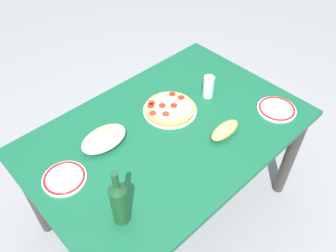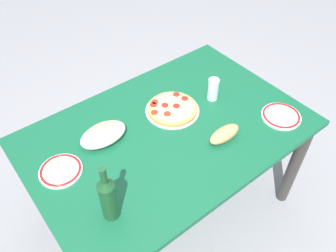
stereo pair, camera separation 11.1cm
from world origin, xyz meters
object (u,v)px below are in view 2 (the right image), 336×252
at_px(dining_table, 168,144).
at_px(wine_bottle, 108,197).
at_px(pepperoni_pizza, 172,109).
at_px(side_plate_near, 281,116).
at_px(water_glass, 213,89).
at_px(bread_loaf, 224,134).
at_px(baked_pasta_dish, 103,134).
at_px(side_plate_far, 61,170).

xyz_separation_m(dining_table, wine_bottle, (0.48, 0.23, 0.23)).
relative_size(pepperoni_pizza, side_plate_near, 1.40).
relative_size(pepperoni_pizza, water_glass, 2.26).
xyz_separation_m(wine_bottle, bread_loaf, (-0.66, -0.02, -0.09)).
relative_size(baked_pasta_dish, side_plate_far, 1.21).
relative_size(wine_bottle, water_glass, 2.32).
height_order(wine_bottle, water_glass, wine_bottle).
bearing_deg(bread_loaf, pepperoni_pizza, -77.32).
bearing_deg(wine_bottle, pepperoni_pizza, -150.21).
relative_size(pepperoni_pizza, baked_pasta_dish, 1.22).
bearing_deg(side_plate_near, wine_bottle, -3.29).
distance_m(dining_table, pepperoni_pizza, 0.19).
bearing_deg(pepperoni_pizza, side_plate_near, 137.05).
height_order(dining_table, wine_bottle, wine_bottle).
distance_m(dining_table, side_plate_far, 0.57).
distance_m(wine_bottle, bread_loaf, 0.66).
xyz_separation_m(baked_pasta_dish, bread_loaf, (-0.47, 0.36, -0.01)).
bearing_deg(dining_table, baked_pasta_dish, -26.74).
distance_m(dining_table, side_plate_near, 0.62).
bearing_deg(wine_bottle, side_plate_near, 176.71).
distance_m(baked_pasta_dish, wine_bottle, 0.43).
relative_size(dining_table, side_plate_far, 7.17).
height_order(wine_bottle, side_plate_far, wine_bottle).
xyz_separation_m(side_plate_near, bread_loaf, (0.35, -0.07, 0.03)).
bearing_deg(pepperoni_pizza, dining_table, 43.00).
xyz_separation_m(wine_bottle, side_plate_far, (0.07, -0.33, -0.11)).
height_order(pepperoni_pizza, water_glass, water_glass).
relative_size(dining_table, side_plate_near, 6.81).
bearing_deg(pepperoni_pizza, bread_loaf, 102.68).
relative_size(wine_bottle, bread_loaf, 1.63).
relative_size(pepperoni_pizza, wine_bottle, 0.98).
relative_size(pepperoni_pizza, side_plate_far, 1.47).
bearing_deg(dining_table, pepperoni_pizza, -137.00).
bearing_deg(dining_table, water_glass, -172.79).
xyz_separation_m(dining_table, bread_loaf, (-0.18, 0.22, 0.14)).
distance_m(dining_table, water_glass, 0.39).
height_order(baked_pasta_dish, bread_loaf, baked_pasta_dish).
distance_m(side_plate_far, bread_loaf, 0.79).
bearing_deg(water_glass, bread_loaf, 57.29).
bearing_deg(wine_bottle, baked_pasta_dish, -116.39).
xyz_separation_m(wine_bottle, water_glass, (-0.83, -0.28, -0.06)).
height_order(dining_table, bread_loaf, bread_loaf).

